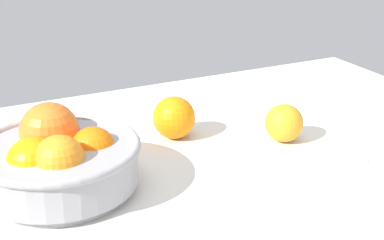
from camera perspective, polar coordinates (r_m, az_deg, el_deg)
ground_plane at (r=86.80cm, az=0.29°, el=-7.05°), size 124.05×89.74×3.00cm
fruit_bowl at (r=84.56cm, az=-13.02°, el=-3.79°), size 23.60×23.60×11.25cm
loose_orange_0 at (r=99.87cm, az=-1.77°, el=0.23°), size 7.33×7.33×7.33cm
loose_orange_1 at (r=99.85cm, az=8.97°, el=-0.30°), size 6.49×6.49×6.49cm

